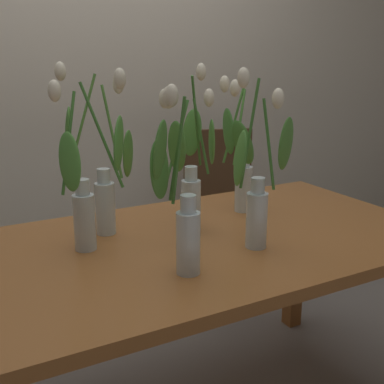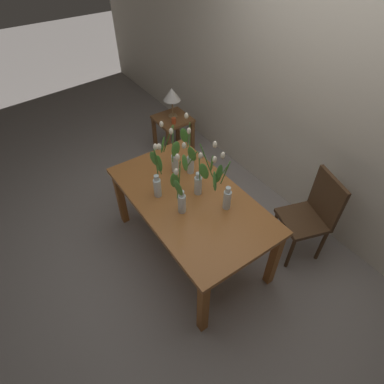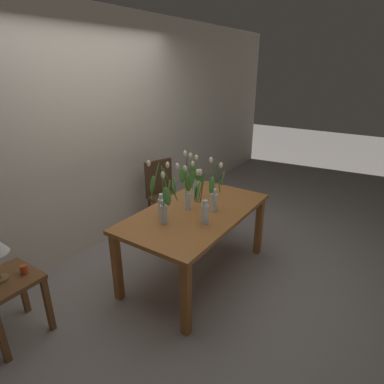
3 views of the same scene
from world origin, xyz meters
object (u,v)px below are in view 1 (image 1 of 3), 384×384
at_px(dining_table, 207,262).
at_px(tulip_vase_3, 241,168).
at_px(dining_chair, 221,202).
at_px(tulip_vase_4, 258,193).
at_px(tulip_vase_1, 192,173).
at_px(tulip_vase_2, 102,182).
at_px(tulip_vase_0, 180,211).
at_px(tulip_vase_5, 87,195).

distance_m(dining_table, tulip_vase_3, 0.40).
bearing_deg(dining_chair, tulip_vase_4, -116.75).
height_order(tulip_vase_1, tulip_vase_2, tulip_vase_2).
bearing_deg(tulip_vase_4, tulip_vase_0, -171.85).
relative_size(tulip_vase_0, dining_chair, 0.56).
height_order(dining_table, tulip_vase_2, tulip_vase_2).
distance_m(tulip_vase_1, tulip_vase_4, 0.27).
bearing_deg(tulip_vase_2, tulip_vase_3, -2.95).
distance_m(dining_table, tulip_vase_5, 0.48).
bearing_deg(tulip_vase_5, tulip_vase_2, 54.54).
bearing_deg(tulip_vase_0, tulip_vase_4, 8.15).
xyz_separation_m(tulip_vase_0, dining_chair, (0.85, 1.15, -0.40)).
bearing_deg(tulip_vase_1, dining_table, -86.94).
height_order(tulip_vase_2, tulip_vase_3, tulip_vase_2).
bearing_deg(tulip_vase_0, dining_table, 44.61).
bearing_deg(tulip_vase_1, tulip_vase_0, -123.89).
relative_size(dining_table, tulip_vase_4, 2.84).
xyz_separation_m(tulip_vase_1, tulip_vase_3, (0.25, 0.07, -0.03)).
height_order(tulip_vase_0, tulip_vase_4, tulip_vase_4).
distance_m(tulip_vase_0, tulip_vase_4, 0.30).
height_order(dining_table, dining_chair, dining_chair).
relative_size(tulip_vase_4, dining_chair, 0.61).
bearing_deg(dining_table, tulip_vase_1, 93.06).
xyz_separation_m(tulip_vase_5, dining_chair, (1.03, 0.87, -0.40)).
xyz_separation_m(tulip_vase_3, dining_chair, (0.40, 0.77, -0.40)).
bearing_deg(tulip_vase_3, tulip_vase_5, -171.06).
height_order(dining_table, tulip_vase_0, tulip_vase_0).
relative_size(tulip_vase_0, tulip_vase_4, 0.93).
distance_m(tulip_vase_0, tulip_vase_2, 0.41).
bearing_deg(tulip_vase_3, dining_chair, 62.66).
height_order(tulip_vase_2, tulip_vase_5, tulip_vase_2).
distance_m(tulip_vase_3, tulip_vase_4, 0.36).
xyz_separation_m(tulip_vase_1, tulip_vase_2, (-0.29, 0.10, -0.02)).
bearing_deg(tulip_vase_5, tulip_vase_4, -25.90).
height_order(tulip_vase_4, tulip_vase_5, tulip_vase_4).
bearing_deg(tulip_vase_1, tulip_vase_2, 160.41).
height_order(tulip_vase_1, dining_chair, tulip_vase_1).
xyz_separation_m(tulip_vase_2, tulip_vase_3, (0.54, -0.03, -0.01)).
distance_m(tulip_vase_1, tulip_vase_5, 0.38).
height_order(tulip_vase_0, tulip_vase_3, tulip_vase_3).
relative_size(tulip_vase_0, tulip_vase_1, 0.92).
height_order(dining_table, tulip_vase_5, tulip_vase_5).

